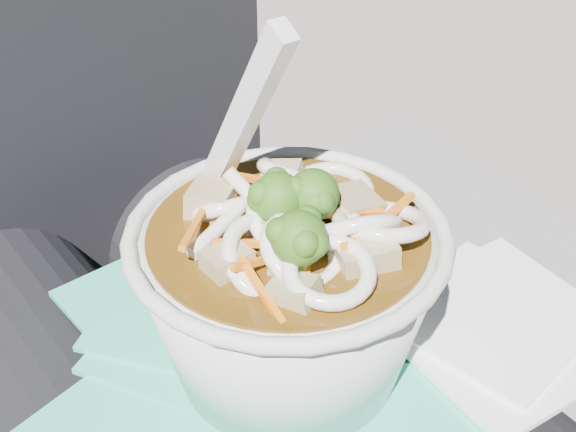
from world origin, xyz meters
TOP-DOWN VIEW (x-y plane):
  - person_body at (0.00, 0.09)m, footprint 0.34×0.94m
  - plastic_bag at (0.02, -0.02)m, footprint 0.36×0.36m
  - napkins at (0.13, -0.08)m, footprint 0.14×0.14m
  - udon_bowl at (0.01, -0.03)m, footprint 0.17×0.17m

SIDE VIEW (x-z plane):
  - person_body at x=0.00m, z-range 0.06..1.10m
  - plastic_bag at x=0.02m, z-range 0.65..0.66m
  - napkins at x=0.13m, z-range 0.66..0.67m
  - udon_bowl at x=0.01m, z-range 0.62..0.83m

